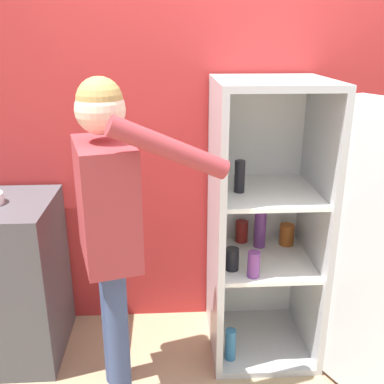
% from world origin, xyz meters
% --- Properties ---
extents(wall_back, '(7.00, 0.06, 2.55)m').
position_xyz_m(wall_back, '(0.00, 0.98, 1.27)').
color(wall_back, '#B72D2D').
rests_on(wall_back, ground_plane).
extents(refrigerator, '(0.89, 1.15, 1.57)m').
position_xyz_m(refrigerator, '(0.26, 0.55, 0.78)').
color(refrigerator, '#B7BABC').
rests_on(refrigerator, ground_plane).
extents(person, '(0.72, 0.55, 1.62)m').
position_xyz_m(person, '(-0.65, 0.27, 1.03)').
color(person, '#384770').
rests_on(person, ground_plane).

